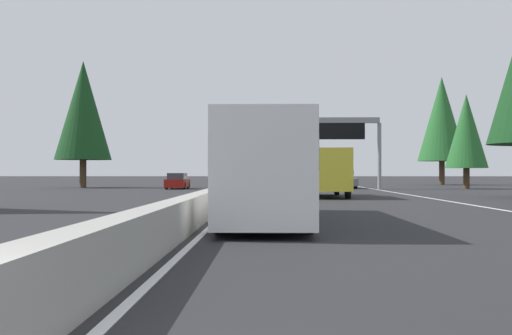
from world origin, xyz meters
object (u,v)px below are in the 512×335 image
at_px(bus_far_center, 265,167).
at_px(oncoming_far, 221,178).
at_px(sign_gantry_overhead, 314,132).
at_px(conifer_right_far, 442,119).
at_px(box_truck_mid_center, 325,171).
at_px(pickup_mid_right, 343,179).
at_px(conifer_right_mid, 466,131).
at_px(conifer_left_near, 83,110).
at_px(oncoming_near, 177,182).
at_px(minivan_far_right, 268,175).
at_px(sedan_near_center, 286,177).

xyz_separation_m(bus_far_center, oncoming_far, (42.61, 4.84, -0.80)).
distance_m(sign_gantry_overhead, conifer_right_far, 25.40).
xyz_separation_m(bus_far_center, box_truck_mid_center, (18.74, -3.69, -0.11)).
bearing_deg(pickup_mid_right, bus_far_center, 169.43).
bearing_deg(bus_far_center, pickup_mid_right, -10.57).
bearing_deg(sign_gantry_overhead, conifer_right_mid, -85.72).
relative_size(sign_gantry_overhead, pickup_mid_right, 2.26).
distance_m(pickup_mid_right, conifer_left_near, 26.77).
bearing_deg(oncoming_far, sign_gantry_overhead, 53.64).
relative_size(bus_far_center, oncoming_near, 2.61).
bearing_deg(conifer_right_mid, oncoming_far, 76.43).
height_order(minivan_far_right, conifer_left_near, conifer_left_near).
bearing_deg(conifer_right_far, bus_far_center, 158.78).
relative_size(sign_gantry_overhead, oncoming_near, 2.88).
distance_m(minivan_far_right, conifer_left_near, 73.98).
bearing_deg(sedan_near_center, pickup_mid_right, -175.94).
height_order(bus_far_center, conifer_right_far, conifer_right_far).
xyz_separation_m(pickup_mid_right, oncoming_far, (3.17, 12.20, 0.00)).
relative_size(sign_gantry_overhead, box_truck_mid_center, 1.49).
relative_size(sign_gantry_overhead, conifer_right_mid, 1.44).
height_order(bus_far_center, conifer_right_mid, conifer_right_mid).
bearing_deg(box_truck_mid_center, oncoming_far, 19.66).
height_order(sedan_near_center, oncoming_near, same).
xyz_separation_m(oncoming_far, conifer_right_mid, (-5.62, -23.28, 4.43)).
xyz_separation_m(box_truck_mid_center, oncoming_far, (23.87, 8.53, -0.70)).
xyz_separation_m(box_truck_mid_center, pickup_mid_right, (20.70, -3.67, -0.70)).
bearing_deg(oncoming_far, conifer_left_near, -81.94).
bearing_deg(conifer_right_far, minivan_far_right, 20.38).
xyz_separation_m(minivan_far_right, sedan_near_center, (-16.49, -3.49, -0.27)).
height_order(pickup_mid_right, oncoming_near, pickup_mid_right).
bearing_deg(conifer_right_mid, oncoming_near, 91.44).
distance_m(bus_far_center, oncoming_near, 37.28).
bearing_deg(sedan_near_center, box_truck_mid_center, -179.77).
bearing_deg(oncoming_far, sedan_near_center, 171.17).
height_order(box_truck_mid_center, conifer_right_far, conifer_right_far).
relative_size(pickup_mid_right, minivan_far_right, 1.12).
bearing_deg(box_truck_mid_center, sedan_near_center, 0.23).
xyz_separation_m(bus_far_center, sedan_near_center, (95.52, -3.38, -1.03)).
bearing_deg(pickup_mid_right, minivan_far_right, 5.88).
bearing_deg(pickup_mid_right, conifer_right_mid, -102.46).
bearing_deg(conifer_right_mid, sign_gantry_overhead, 94.28).
height_order(bus_far_center, oncoming_far, bus_far_center).
bearing_deg(conifer_left_near, sign_gantry_overhead, -101.81).
relative_size(minivan_far_right, conifer_right_far, 0.38).
distance_m(box_truck_mid_center, conifer_right_far, 40.43).
relative_size(pickup_mid_right, oncoming_near, 1.27).
relative_size(sign_gantry_overhead, bus_far_center, 1.10).
height_order(pickup_mid_right, minivan_far_right, pickup_mid_right).
xyz_separation_m(pickup_mid_right, oncoming_near, (-3.12, 15.69, -0.23)).
xyz_separation_m(minivan_far_right, conifer_left_near, (-71.34, 18.37, 6.79)).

